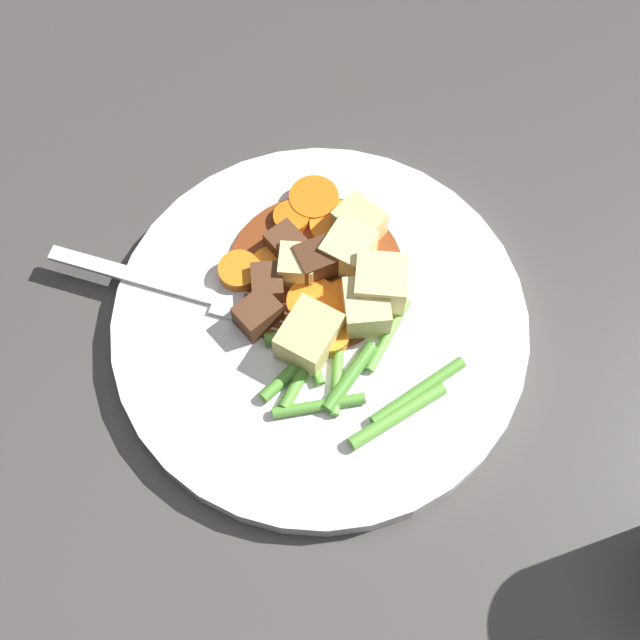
{
  "coord_description": "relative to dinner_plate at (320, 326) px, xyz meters",
  "views": [
    {
      "loc": [
        -0.21,
        0.09,
        0.52
      ],
      "look_at": [
        0.0,
        0.0,
        0.02
      ],
      "focal_mm": 48.39,
      "sensor_mm": 36.0,
      "label": 1
    }
  ],
  "objects": [
    {
      "name": "carrot_slice_7",
      "position": [
        0.01,
        0.0,
        0.01
      ],
      "size": [
        0.05,
        0.05,
        0.01
      ],
      "primitive_type": "cylinder",
      "rotation": [
        0.0,
        0.0,
        2.06
      ],
      "color": "orange",
      "rests_on": "dinner_plate"
    },
    {
      "name": "meat_chunk_2",
      "position": [
        0.03,
        -0.01,
        0.02
      ],
      "size": [
        0.02,
        0.02,
        0.02
      ],
      "primitive_type": "cube",
      "rotation": [
        0.0,
        0.0,
        1.56
      ],
      "color": "#4C2B19",
      "rests_on": "dinner_plate"
    },
    {
      "name": "carrot_slice_4",
      "position": [
        0.08,
        -0.03,
        0.01
      ],
      "size": [
        0.04,
        0.04,
        0.01
      ],
      "primitive_type": "cylinder",
      "rotation": [
        0.0,
        0.0,
        3.58
      ],
      "color": "orange",
      "rests_on": "dinner_plate"
    },
    {
      "name": "potato_chunk_3",
      "position": [
        0.03,
        -0.03,
        0.02
      ],
      "size": [
        0.04,
        0.04,
        0.03
      ],
      "primitive_type": "cube",
      "rotation": [
        0.0,
        0.0,
        3.77
      ],
      "color": "#EAD68C",
      "rests_on": "dinner_plate"
    },
    {
      "name": "potato_chunk_1",
      "position": [
        0.05,
        -0.05,
        0.02
      ],
      "size": [
        0.04,
        0.03,
        0.03
      ],
      "primitive_type": "cube",
      "rotation": [
        0.0,
        0.0,
        0.42
      ],
      "color": "#E5CC7A",
      "rests_on": "dinner_plate"
    },
    {
      "name": "green_bean_7",
      "position": [
        -0.01,
        0.01,
        0.01
      ],
      "size": [
        0.03,
        0.06,
        0.01
      ],
      "primitive_type": "cylinder",
      "rotation": [
        0.0,
        1.57,
        1.25
      ],
      "color": "#4C8E33",
      "rests_on": "dinner_plate"
    },
    {
      "name": "green_bean_0",
      "position": [
        -0.01,
        0.01,
        0.01
      ],
      "size": [
        0.05,
        0.03,
        0.01
      ],
      "primitive_type": "cylinder",
      "rotation": [
        0.0,
        1.57,
        2.6
      ],
      "color": "#66AD42",
      "rests_on": "dinner_plate"
    },
    {
      "name": "dinner_plate",
      "position": [
        0.0,
        0.0,
        0.0
      ],
      "size": [
        0.27,
        0.27,
        0.02
      ],
      "primitive_type": "cylinder",
      "color": "white",
      "rests_on": "ground_plane"
    },
    {
      "name": "green_bean_5",
      "position": [
        -0.02,
        0.02,
        0.01
      ],
      "size": [
        0.04,
        0.08,
        0.01
      ],
      "primitive_type": "cylinder",
      "rotation": [
        0.0,
        1.57,
        1.95
      ],
      "color": "#599E38",
      "rests_on": "dinner_plate"
    },
    {
      "name": "meat_chunk_0",
      "position": [
        0.05,
        -0.0,
        0.02
      ],
      "size": [
        0.03,
        0.03,
        0.02
      ],
      "primitive_type": "cube",
      "rotation": [
        0.0,
        0.0,
        1.84
      ],
      "color": "#56331E",
      "rests_on": "dinner_plate"
    },
    {
      "name": "green_bean_8",
      "position": [
        -0.07,
        -0.03,
        0.01
      ],
      "size": [
        0.02,
        0.07,
        0.01
      ],
      "primitive_type": "cylinder",
      "rotation": [
        0.0,
        1.57,
        1.76
      ],
      "color": "#599E38",
      "rests_on": "dinner_plate"
    },
    {
      "name": "stew_sauce",
      "position": [
        0.03,
        -0.01,
        0.01
      ],
      "size": [
        0.12,
        0.12,
        0.0
      ],
      "primitive_type": "cylinder",
      "color": "brown",
      "rests_on": "dinner_plate"
    },
    {
      "name": "potato_chunk_2",
      "position": [
        -0.0,
        -0.04,
        0.02
      ],
      "size": [
        0.04,
        0.04,
        0.03
      ],
      "primitive_type": "cube",
      "rotation": [
        0.0,
        0.0,
        5.77
      ],
      "color": "#EAD68C",
      "rests_on": "dinner_plate"
    },
    {
      "name": "carrot_slice_6",
      "position": [
        0.05,
        0.01,
        0.01
      ],
      "size": [
        0.03,
        0.03,
        0.01
      ],
      "primitive_type": "cylinder",
      "rotation": [
        0.0,
        0.0,
        4.69
      ],
      "color": "orange",
      "rests_on": "dinner_plate"
    },
    {
      "name": "potato_chunk_4",
      "position": [
        -0.01,
        -0.03,
        0.02
      ],
      "size": [
        0.04,
        0.04,
        0.03
      ],
      "primitive_type": "cube",
      "rotation": [
        0.0,
        0.0,
        4.39
      ],
      "color": "#EAD68C",
      "rests_on": "dinner_plate"
    },
    {
      "name": "carrot_slice_0",
      "position": [
        0.07,
        -0.01,
        0.01
      ],
      "size": [
        0.03,
        0.03,
        0.01
      ],
      "primitive_type": "cylinder",
      "rotation": [
        0.0,
        0.0,
        2.7
      ],
      "color": "orange",
      "rests_on": "dinner_plate"
    },
    {
      "name": "carrot_slice_2",
      "position": [
        0.05,
        0.03,
        0.01
      ],
      "size": [
        0.04,
        0.04,
        0.01
      ],
      "primitive_type": "cylinder",
      "rotation": [
        0.0,
        0.0,
        4.29
      ],
      "color": "orange",
      "rests_on": "dinner_plate"
    },
    {
      "name": "ground_plane",
      "position": [
        0.0,
        0.0,
        -0.01
      ],
      "size": [
        3.0,
        3.0,
        0.0
      ],
      "primitive_type": "plane",
      "color": "#423F3D"
    },
    {
      "name": "fork",
      "position": [
        0.06,
        0.07,
        0.01
      ],
      "size": [
        0.13,
        0.14,
        0.0
      ],
      "color": "silver",
      "rests_on": "dinner_plate"
    },
    {
      "name": "green_bean_3",
      "position": [
        -0.08,
        -0.02,
        0.01
      ],
      "size": [
        0.02,
        0.07,
        0.01
      ],
      "primitive_type": "cylinder",
      "rotation": [
        0.0,
        1.57,
        1.72
      ],
      "color": "#66AD42",
      "rests_on": "dinner_plate"
    },
    {
      "name": "potato_chunk_5",
      "position": [
        0.04,
        0.0,
        0.02
      ],
      "size": [
        0.03,
        0.03,
        0.02
      ],
      "primitive_type": "cube",
      "rotation": [
        0.0,
        0.0,
        5.78
      ],
      "color": "#EAD68C",
      "rests_on": "dinner_plate"
    },
    {
      "name": "carrot_slice_1",
      "position": [
        0.06,
        -0.04,
        0.01
      ],
      "size": [
        0.04,
        0.04,
        0.01
      ],
      "primitive_type": "cylinder",
      "rotation": [
        0.0,
        0.0,
        4.45
      ],
      "color": "orange",
      "rests_on": "dinner_plate"
    },
    {
      "name": "green_bean_10",
      "position": [
        -0.03,
        -0.0,
        0.01
      ],
      "size": [
        0.07,
        0.04,
        0.01
      ],
      "primitive_type": "cylinder",
      "rotation": [
        0.0,
        1.57,
        2.65
      ],
      "color": "#599E38",
      "rests_on": "dinner_plate"
    },
    {
      "name": "carrot_slice_3",
      "position": [
        0.0,
        -0.02,
        0.01
      ],
      "size": [
        0.04,
        0.04,
        0.01
      ],
      "primitive_type": "cylinder",
      "rotation": [
        0.0,
        0.0,
        1.28
      ],
      "color": "orange",
      "rests_on": "dinner_plate"
    },
    {
      "name": "potato_chunk_0",
      "position": [
        -0.01,
        0.01,
        0.02
      ],
      "size": [
        0.05,
        0.05,
        0.03
      ],
      "primitive_type": "cube",
      "rotation": [
        0.0,
        0.0,
        0.63
      ],
      "color": "#E5CC7A",
      "rests_on": "dinner_plate"
    },
    {
      "name": "meat_chunk_1",
      "position": [
        0.02,
        0.04,
        0.02
      ],
      "size": [
        0.03,
        0.03,
        0.02
      ],
      "primitive_type": "cube",
      "rotation": [
        0.0,
        0.0,
        0.3
      ],
      "color": "#56331E",
      "rests_on": "dinner_plate"
    },
    {
      "name": "green_bean_1",
      "position": [
        -0.03,
        -0.03,
        0.01
      ],
      "size": [
        0.04,
        0.05,
        0.01
      ],
      "primitive_type": "cylinder",
      "rotation": [
        0.0,
        1.57,
        2.23
      ],
      "color": "#66AD42",
      "rests_on": "dinner_plate"
    },
    {
      "name": "green_bean_4",
      "position": [
        -0.03,
        0.02,
        0.01
      ],
      "size": [
        0.05,
        0.05,
        0.01
      ],
      "primitive_type": "cylinder",
      "rotation": [
        0.0,
        1.57,
        2.25
      ],
      "color": "#599E38",
      "rests_on": "dinner_plate"
    },
    {
      "name": "green_bean_9",
      "position": [
        -0.05,
        0.02,
        0.01
      ],
      "size": [
        0.02,
        0.06,
        0.01
      ],
      "primitive_type": "cylinder",
      "rotation": [
        0.0,
        1.57,
        1.32
      ],
      "color": "#599E38",
      "rests_on": "dinner_plate"
    },
    {
      "name": "green_bean_6",
      "position": [
        -0.02,
        0.02,
        0.01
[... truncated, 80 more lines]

